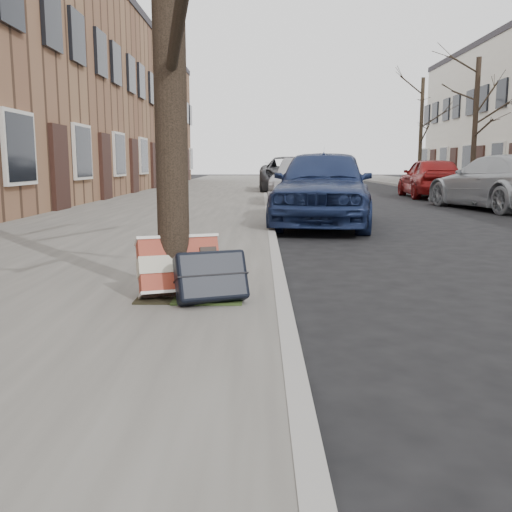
{
  "coord_description": "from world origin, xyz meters",
  "views": [
    {
      "loc": [
        -1.43,
        -3.5,
        1.2
      ],
      "look_at": [
        -1.47,
        0.8,
        0.5
      ],
      "focal_mm": 40.0,
      "sensor_mm": 36.0,
      "label": 1
    }
  ],
  "objects_px": {
    "suitcase_red": "(179,266)",
    "suitcase_navy": "(211,276)",
    "car_near_front": "(324,187)",
    "car_near_mid": "(308,182)"
  },
  "relations": [
    {
      "from": "suitcase_red",
      "to": "suitcase_navy",
      "type": "bearing_deg",
      "value": -58.75
    },
    {
      "from": "suitcase_navy",
      "to": "car_near_front",
      "type": "bearing_deg",
      "value": 56.37
    },
    {
      "from": "car_near_front",
      "to": "car_near_mid",
      "type": "height_order",
      "value": "car_near_front"
    },
    {
      "from": "suitcase_navy",
      "to": "car_near_front",
      "type": "distance_m",
      "value": 6.95
    },
    {
      "from": "car_near_mid",
      "to": "car_near_front",
      "type": "bearing_deg",
      "value": -77.91
    },
    {
      "from": "suitcase_red",
      "to": "suitcase_navy",
      "type": "relative_size",
      "value": 1.18
    },
    {
      "from": "suitcase_navy",
      "to": "car_near_mid",
      "type": "height_order",
      "value": "car_near_mid"
    },
    {
      "from": "suitcase_navy",
      "to": "car_near_mid",
      "type": "bearing_deg",
      "value": 61.54
    },
    {
      "from": "suitcase_red",
      "to": "car_near_mid",
      "type": "relative_size",
      "value": 0.16
    },
    {
      "from": "suitcase_navy",
      "to": "car_near_mid",
      "type": "xyz_separation_m",
      "value": [
        1.75,
        12.13,
        0.35
      ]
    }
  ]
}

